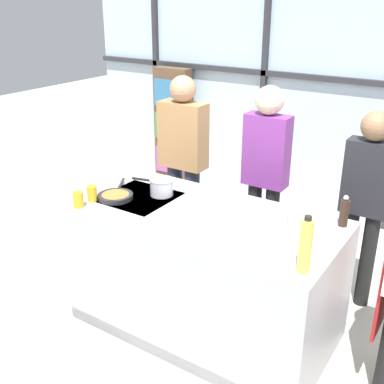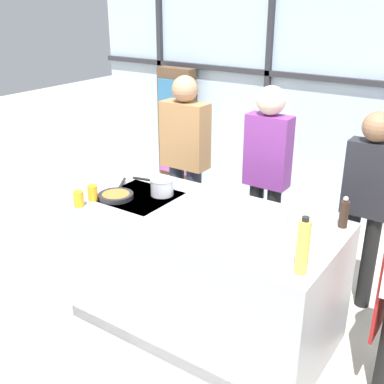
{
  "view_description": "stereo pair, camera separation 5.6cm",
  "coord_description": "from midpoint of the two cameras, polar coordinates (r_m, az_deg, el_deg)",
  "views": [
    {
      "loc": [
        1.59,
        -2.59,
        2.38
      ],
      "look_at": [
        -0.18,
        0.1,
        1.04
      ],
      "focal_mm": 45.0,
      "sensor_mm": 36.0,
      "label": 1
    },
    {
      "loc": [
        1.64,
        -2.56,
        2.38
      ],
      "look_at": [
        -0.18,
        0.1,
        1.04
      ],
      "focal_mm": 45.0,
      "sensor_mm": 36.0,
      "label": 2
    }
  ],
  "objects": [
    {
      "name": "ground_plane",
      "position": [
        3.86,
        1.85,
        -15.47
      ],
      "size": [
        18.0,
        18.0,
        0.0
      ],
      "primitive_type": "plane",
      "color": "#BCB29E"
    },
    {
      "name": "spectator_center_left",
      "position": [
        4.13,
        9.25,
        2.68
      ],
      "size": [
        0.38,
        0.24,
        1.7
      ],
      "rotation": [
        0.0,
        0.0,
        3.14
      ],
      "color": "black",
      "rests_on": "ground_plane"
    },
    {
      "name": "spectator_far_left",
      "position": [
        4.53,
        -0.45,
        4.43
      ],
      "size": [
        0.45,
        0.24,
        1.7
      ],
      "rotation": [
        0.0,
        0.0,
        3.14
      ],
      "color": "#232838",
      "rests_on": "ground_plane"
    },
    {
      "name": "juice_glass_far",
      "position": [
        3.65,
        -11.27,
        -0.1
      ],
      "size": [
        0.07,
        0.07,
        0.12
      ],
      "primitive_type": "cylinder",
      "color": "orange",
      "rests_on": "demo_island"
    },
    {
      "name": "mixing_bowl",
      "position": [
        3.31,
        9.7,
        -2.77
      ],
      "size": [
        0.24,
        0.24,
        0.08
      ],
      "color": "silver",
      "rests_on": "demo_island"
    },
    {
      "name": "saucepan",
      "position": [
        3.68,
        -3.17,
        0.68
      ],
      "size": [
        0.33,
        0.18,
        0.13
      ],
      "color": "silver",
      "rests_on": "demo_island"
    },
    {
      "name": "back_window_wall",
      "position": [
        5.44,
        16.84,
        11.3
      ],
      "size": [
        6.4,
        0.1,
        2.8
      ],
      "color": "silver",
      "rests_on": "ground_plane"
    },
    {
      "name": "bookshelf",
      "position": [
        6.29,
        -1.6,
        7.66
      ],
      "size": [
        0.49,
        0.19,
        1.52
      ],
      "color": "brown",
      "rests_on": "ground_plane"
    },
    {
      "name": "spectator_center_right",
      "position": [
        3.9,
        20.44,
        -0.68
      ],
      "size": [
        0.36,
        0.22,
        1.6
      ],
      "rotation": [
        0.0,
        0.0,
        3.14
      ],
      "color": "black",
      "rests_on": "ground_plane"
    },
    {
      "name": "white_plate",
      "position": [
        3.12,
        8.52,
        -5.08
      ],
      "size": [
        0.23,
        0.23,
        0.01
      ],
      "primitive_type": "cylinder",
      "color": "white",
      "rests_on": "demo_island"
    },
    {
      "name": "demo_island",
      "position": [
        3.59,
        1.91,
        -9.57
      ],
      "size": [
        1.88,
        0.98,
        0.94
      ],
      "color": "#A8AAB2",
      "rests_on": "ground_plane"
    },
    {
      "name": "pepper_grinder",
      "position": [
        3.32,
        18.04,
        -2.41
      ],
      "size": [
        0.06,
        0.06,
        0.22
      ],
      "color": "#332319",
      "rests_on": "demo_island"
    },
    {
      "name": "juice_glass_near",
      "position": [
        3.57,
        -12.85,
        -0.82
      ],
      "size": [
        0.07,
        0.07,
        0.12
      ],
      "primitive_type": "cylinder",
      "color": "orange",
      "rests_on": "demo_island"
    },
    {
      "name": "frying_pan",
      "position": [
        3.68,
        -8.56,
        -0.38
      ],
      "size": [
        0.32,
        0.43,
        0.04
      ],
      "color": "#232326",
      "rests_on": "demo_island"
    },
    {
      "name": "oil_bottle",
      "position": [
        2.7,
        13.59,
        -6.31
      ],
      "size": [
        0.07,
        0.07,
        0.34
      ],
      "color": "#E0CC4C",
      "rests_on": "demo_island"
    }
  ]
}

